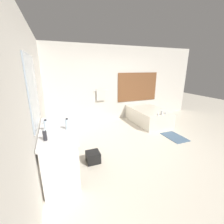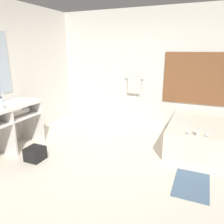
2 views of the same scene
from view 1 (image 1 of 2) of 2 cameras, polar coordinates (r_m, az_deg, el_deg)
name	(u,v)px [view 1 (image 1 of 2)]	position (r m, az deg, el deg)	size (l,w,h in m)	color
ground_plane	(137,145)	(4.03, 9.59, -12.32)	(16.00, 16.00, 0.00)	beige
wall_back_with_blinds	(109,84)	(5.61, -1.17, 10.48)	(7.40, 0.13, 2.70)	silver
wall_left_with_mirror	(34,101)	(3.07, -27.53, 3.86)	(0.08, 7.40, 2.70)	silver
vanity_counter	(58,140)	(3.02, -19.80, -9.85)	(0.58, 1.44, 0.87)	white
sink_faucet	(47,121)	(3.08, -23.51, -3.20)	(0.09, 0.04, 0.18)	silver
bathtub	(148,115)	(5.62, 13.55, -1.12)	(1.02, 1.65, 0.62)	silver
water_bottle_1	(46,125)	(2.84, -23.89, -4.72)	(0.07, 0.07, 0.21)	silver
water_bottle_2	(67,124)	(2.77, -16.67, -4.45)	(0.07, 0.07, 0.21)	silver
soap_dispenser	(45,135)	(2.48, -24.21, -8.14)	(0.06, 0.06, 0.18)	#28282D
waste_bin	(93,157)	(3.34, -7.24, -16.65)	(0.28, 0.28, 0.22)	black
bath_mat	(175,137)	(4.74, 22.72, -8.76)	(0.46, 0.72, 0.02)	slate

